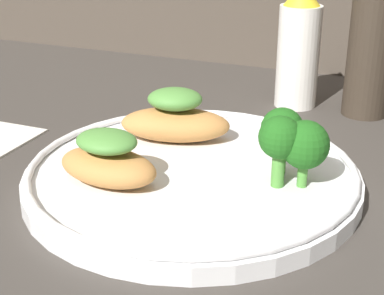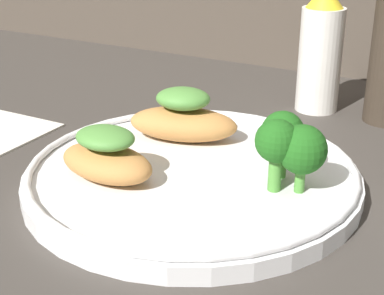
% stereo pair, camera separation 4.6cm
% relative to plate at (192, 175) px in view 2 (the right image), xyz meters
% --- Properties ---
extents(ground_plane, '(1.80, 1.80, 0.01)m').
position_rel_plate_xyz_m(ground_plane, '(0.00, 0.00, -0.01)').
color(ground_plane, '#3D3833').
extents(plate, '(0.27, 0.27, 0.02)m').
position_rel_plate_xyz_m(plate, '(0.00, 0.00, 0.00)').
color(plate, white).
rests_on(plate, ground_plane).
extents(grilled_meat_front, '(0.08, 0.05, 0.04)m').
position_rel_plate_xyz_m(grilled_meat_front, '(-0.05, -0.04, 0.02)').
color(grilled_meat_front, '#BC7F42').
rests_on(grilled_meat_front, plate).
extents(grilled_meat_middle, '(0.11, 0.07, 0.05)m').
position_rel_plate_xyz_m(grilled_meat_middle, '(-0.04, 0.05, 0.02)').
color(grilled_meat_middle, '#BC7F42').
rests_on(grilled_meat_middle, plate).
extents(broccoli_bunch, '(0.06, 0.06, 0.06)m').
position_rel_plate_xyz_m(broccoli_bunch, '(0.08, 0.01, 0.04)').
color(broccoli_bunch, '#4C8E38').
rests_on(broccoli_bunch, plate).
extents(sauce_bottle, '(0.05, 0.05, 0.13)m').
position_rel_plate_xyz_m(sauce_bottle, '(0.03, 0.23, 0.05)').
color(sauce_bottle, white).
rests_on(sauce_bottle, ground_plane).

